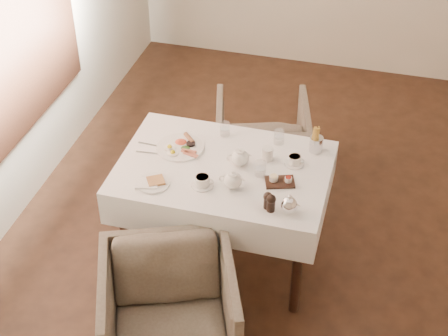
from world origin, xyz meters
TOP-DOWN VIEW (x-y plane):
  - table at (-0.73, -0.25)m, footprint 1.28×0.88m
  - armchair_near at (-0.81, -1.09)m, footprint 0.95×0.96m
  - armchair_far at (-0.69, 0.67)m, footprint 0.82×0.84m
  - breakfast_plate at (-1.04, -0.14)m, footprint 0.30×0.30m
  - side_plate at (-1.09, -0.52)m, footprint 0.20×0.19m
  - teapot_centre at (-0.64, -0.21)m, footprint 0.19×0.17m
  - teapot_front at (-0.63, -0.43)m, footprint 0.16×0.13m
  - creamer at (-0.49, -0.11)m, footprint 0.08×0.08m
  - teacup_near at (-0.80, -0.46)m, footprint 0.13×0.13m
  - teacup_far at (-0.32, -0.12)m, footprint 0.12×0.12m
  - glass_left at (-0.81, 0.07)m, footprint 0.07×0.07m
  - glass_mid at (-0.50, -0.27)m, footprint 0.08×0.08m
  - glass_right at (-0.46, 0.07)m, footprint 0.08×0.08m
  - condiment_board at (-0.37, -0.32)m, footprint 0.20×0.16m
  - pepper_mill_left at (-0.39, -0.55)m, footprint 0.07×0.07m
  - pepper_mill_right at (-0.37, -0.57)m, footprint 0.07×0.07m
  - silver_pot at (-0.27, -0.56)m, footprint 0.13×0.11m
  - fries_cup at (-0.22, 0.05)m, footprint 0.08×0.08m
  - cutlery_fork at (-1.22, -0.16)m, footprint 0.19×0.02m
  - cutlery_knife at (-1.21, -0.24)m, footprint 0.18×0.03m

SIDE VIEW (x-z plane):
  - armchair_far at x=-0.69m, z-range 0.00..0.63m
  - armchair_near at x=-0.81m, z-range 0.00..0.68m
  - table at x=-0.73m, z-range 0.26..1.02m
  - cutlery_knife at x=-1.21m, z-range 0.76..0.76m
  - cutlery_fork at x=-1.22m, z-range 0.76..0.76m
  - side_plate at x=-1.09m, z-range 0.75..0.78m
  - breakfast_plate at x=-1.04m, z-range 0.75..0.78m
  - condiment_board at x=-0.37m, z-range 0.75..0.79m
  - teacup_far at x=-0.32m, z-range 0.75..0.81m
  - teacup_near at x=-0.80m, z-range 0.75..0.82m
  - creamer at x=-0.49m, z-range 0.76..0.84m
  - glass_left at x=-0.81m, z-range 0.76..0.84m
  - glass_right at x=-0.46m, z-range 0.76..0.85m
  - glass_mid at x=-0.50m, z-range 0.76..0.85m
  - pepper_mill_left at x=-0.39m, z-range 0.76..0.86m
  - pepper_mill_right at x=-0.37m, z-range 0.76..0.87m
  - teapot_front at x=-0.63m, z-range 0.76..0.87m
  - teapot_centre at x=-0.64m, z-range 0.76..0.88m
  - silver_pot at x=-0.27m, z-range 0.75..0.88m
  - fries_cup at x=-0.22m, z-range 0.74..0.92m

